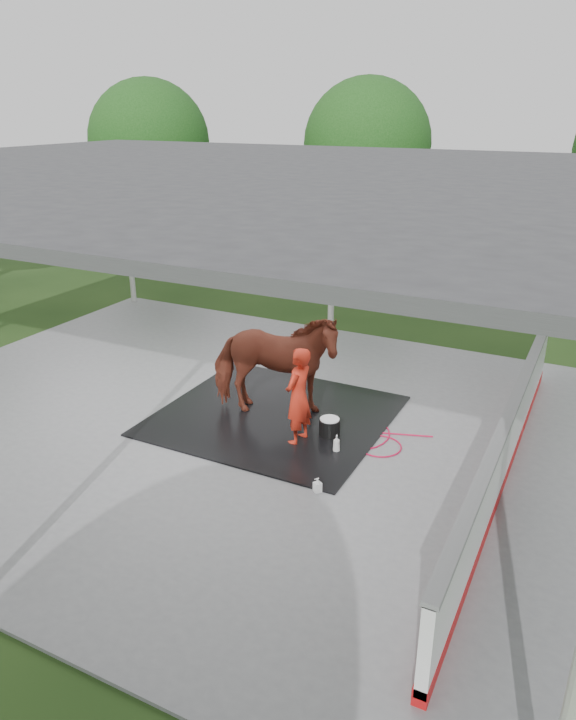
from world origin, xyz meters
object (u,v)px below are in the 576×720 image
at_px(dasher_board, 505,449).
at_px(wash_bucket, 329,427).
at_px(horse, 274,364).
at_px(handler, 298,396).

bearing_deg(dasher_board, wash_bucket, 176.28).
bearing_deg(horse, dasher_board, -112.80).
distance_m(dasher_board, wash_bucket, 2.69).
bearing_deg(dasher_board, handler, -176.15).
bearing_deg(handler, dasher_board, 99.07).
height_order(dasher_board, horse, horse).
relative_size(handler, wash_bucket, 4.64).
bearing_deg(horse, wash_bucket, -118.49).
height_order(horse, handler, horse).
xyz_separation_m(dasher_board, horse, (-3.77, 0.41, 0.40)).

